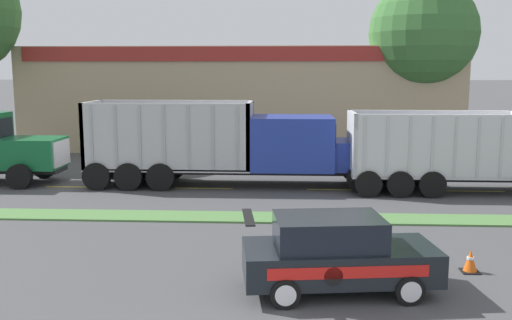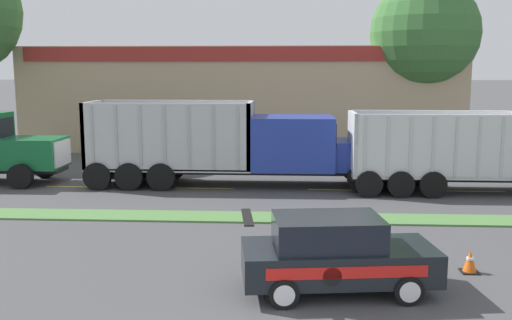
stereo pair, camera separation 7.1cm
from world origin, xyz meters
The scene contains 10 objects.
grass_verge centered at (0.00, 10.43, 0.03)m, with size 120.00×1.31×0.06m, color #517F42.
centre_line_3 centered at (-8.64, 15.09, 0.00)m, with size 2.40×0.14×0.01m, color yellow.
centre_line_4 centered at (-3.24, 15.09, 0.00)m, with size 2.40×0.14×0.01m, color yellow.
centre_line_5 centered at (2.16, 15.09, 0.00)m, with size 2.40×0.14×0.01m, color yellow.
centre_line_6 centered at (7.56, 15.09, 0.00)m, with size 2.40×0.14×0.01m, color yellow.
dump_truck_far_right centered at (-1.08, 15.80, 1.58)m, with size 12.18×2.83×3.48m.
rally_car centered at (1.17, 4.36, 0.85)m, with size 4.30×2.25×1.70m.
traffic_cone centered at (4.47, 5.72, 0.26)m, with size 0.41×0.41×0.54m.
store_building_backdrop centered at (-2.70, 30.71, 3.06)m, with size 25.78×12.10×6.12m.
tree_behind_centre centered at (7.81, 25.92, 7.46)m, with size 6.15×6.15×11.45m.
Camera 2 is at (0.14, -7.48, 4.72)m, focal length 40.00 mm.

